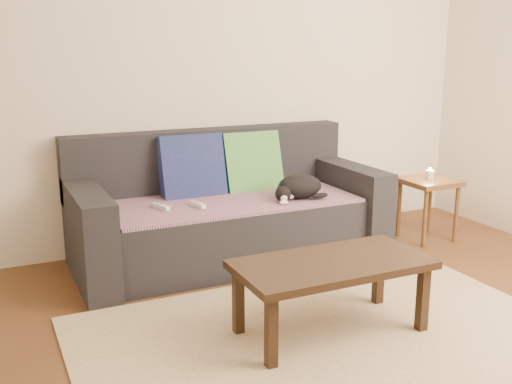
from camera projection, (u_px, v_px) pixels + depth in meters
ground at (353, 359)px, 2.85m from camera, size 4.50×4.50×0.00m
back_wall at (203, 68)px, 4.30m from camera, size 4.50×0.04×2.60m
sofa at (227, 215)px, 4.16m from camera, size 2.10×0.94×0.87m
throw_blanket at (232, 201)px, 4.05m from camera, size 1.66×0.74×0.02m
cushion_navy at (192, 168)px, 4.15m from camera, size 0.45×0.22×0.46m
cushion_green at (252, 162)px, 4.34m from camera, size 0.43×0.22×0.44m
cat at (298, 187)px, 4.06m from camera, size 0.40×0.31×0.16m
wii_remote_a at (161, 207)px, 3.80m from camera, size 0.09×0.15×0.03m
wii_remote_b at (198, 205)px, 3.86m from camera, size 0.06×0.15×0.03m
side_table at (429, 190)px, 4.54m from camera, size 0.38×0.38×0.47m
candle at (430, 175)px, 4.51m from camera, size 0.06×0.06×0.09m
rug at (336, 344)px, 2.98m from camera, size 2.50×1.80×0.01m
coffee_table at (332, 270)px, 3.03m from camera, size 0.99×0.50×0.40m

